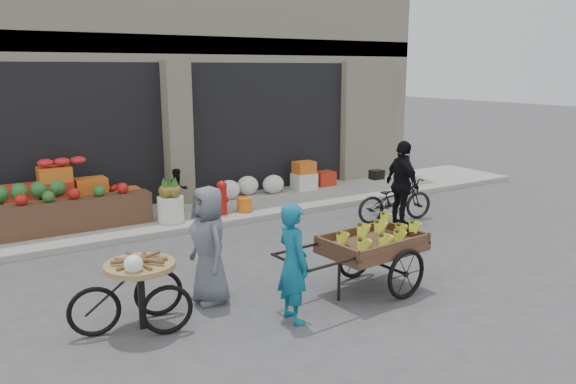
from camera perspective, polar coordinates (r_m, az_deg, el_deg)
ground at (r=8.72m, az=1.53°, el=-8.38°), size 80.00×80.00×0.00m
sidewalk at (r=12.16m, az=-9.29°, el=-2.16°), size 18.00×2.20×0.12m
building at (r=15.47m, az=-15.63°, el=13.05°), size 14.00×6.45×7.00m
fruit_display at (r=11.58m, az=-21.31°, el=-0.49°), size 3.10×1.12×1.24m
pineapple_bin at (r=11.36m, az=-11.82°, el=-1.69°), size 0.52×0.52×0.50m
fire_hydrant at (r=11.70m, az=-6.73°, el=-0.42°), size 0.22×0.22×0.71m
orange_bucket at (r=11.93m, az=-4.43°, el=-1.27°), size 0.32×0.32×0.30m
right_bay_goods at (r=13.78m, az=-0.29°, el=1.22°), size 3.35×0.60×0.70m
seated_person at (r=12.00m, az=-11.10°, el=0.15°), size 0.51×0.43×0.93m
banana_cart at (r=7.95m, az=8.32°, el=-5.05°), size 2.46×1.16×1.00m
vendor_woman at (r=6.96m, az=0.51°, el=-7.23°), size 0.38×0.57×1.51m
tricycle_cart at (r=7.05m, az=-14.79°, el=-9.07°), size 1.46×0.96×0.95m
vendor_grey at (r=7.59m, az=-8.03°, el=-5.32°), size 0.51×0.78×1.60m
bicycle at (r=11.72m, az=10.82°, el=-0.80°), size 1.79×0.89×0.90m
cyclist at (r=11.22m, az=11.54°, el=0.74°), size 0.59×1.07×1.73m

